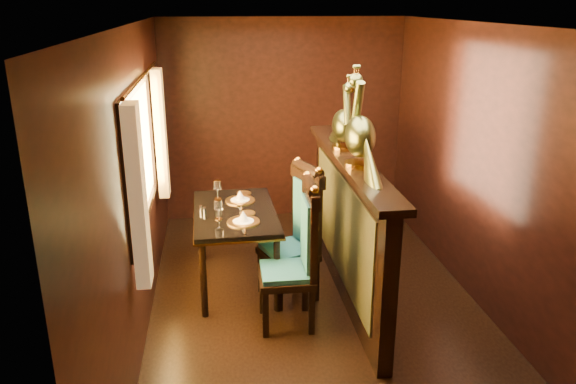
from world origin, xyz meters
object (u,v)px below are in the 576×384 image
Objects in this scene: dining_table at (235,218)px; peacock_left at (361,118)px; peacock_right at (344,111)px; chair_left at (301,250)px; chair_right at (300,228)px.

peacock_left is at bearing -33.95° from dining_table.
peacock_right is (0.00, 0.59, -0.05)m from peacock_left.
peacock_right reaches higher than chair_left.
chair_right is 1.60× the size of peacock_left.
dining_table is at bearing 123.82° from chair_left.
dining_table is at bearing 176.15° from peacock_right.
chair_right is at bearing 140.58° from peacock_left.
chair_right is 1.15m from peacock_right.
peacock_right is (0.44, 0.23, 1.04)m from chair_right.
chair_left reaches higher than dining_table.
chair_left is at bearing -58.36° from dining_table.
dining_table is 0.66m from chair_right.
peacock_right is (1.03, -0.07, 1.02)m from dining_table.
peacock_left reaches higher than peacock_right.
dining_table is 0.95m from chair_left.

